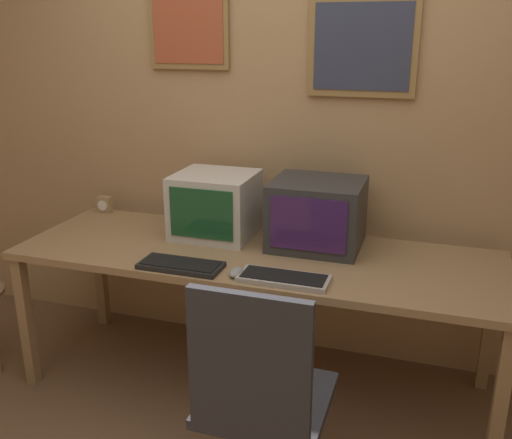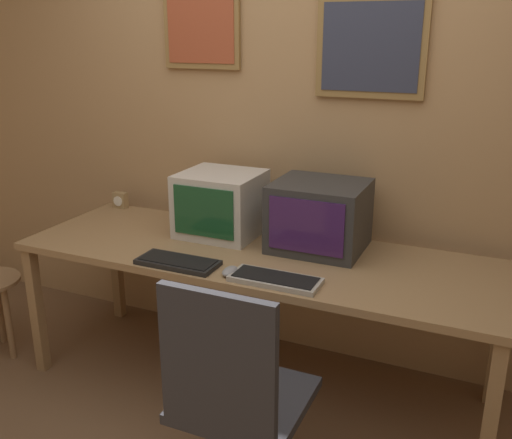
% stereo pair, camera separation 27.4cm
% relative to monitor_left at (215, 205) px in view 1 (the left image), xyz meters
% --- Properties ---
extents(wall_back, '(8.00, 0.08, 2.60)m').
position_rel_monitor_left_xyz_m(wall_back, '(0.28, 0.33, 0.39)').
color(wall_back, tan).
rests_on(wall_back, ground_plane).
extents(desk, '(2.37, 0.79, 0.75)m').
position_rel_monitor_left_xyz_m(desk, '(0.28, -0.17, -0.23)').
color(desk, '#99754C').
rests_on(desk, ground_plane).
extents(monitor_left, '(0.41, 0.38, 0.33)m').
position_rel_monitor_left_xyz_m(monitor_left, '(0.00, 0.00, 0.00)').
color(monitor_left, beige).
rests_on(monitor_left, desk).
extents(monitor_right, '(0.44, 0.41, 0.34)m').
position_rel_monitor_left_xyz_m(monitor_right, '(0.54, 0.01, 0.00)').
color(monitor_right, '#333333').
rests_on(monitor_right, desk).
extents(keyboard_main, '(0.38, 0.17, 0.03)m').
position_rel_monitor_left_xyz_m(keyboard_main, '(0.01, -0.46, -0.15)').
color(keyboard_main, black).
rests_on(keyboard_main, desk).
extents(keyboard_side, '(0.40, 0.16, 0.03)m').
position_rel_monitor_left_xyz_m(keyboard_side, '(0.50, -0.46, -0.15)').
color(keyboard_side, '#A8A399').
rests_on(keyboard_side, desk).
extents(mouse_near_keyboard, '(0.06, 0.10, 0.03)m').
position_rel_monitor_left_xyz_m(mouse_near_keyboard, '(0.29, -0.47, -0.15)').
color(mouse_near_keyboard, gray).
rests_on(mouse_near_keyboard, desk).
extents(desk_clock, '(0.08, 0.05, 0.10)m').
position_rel_monitor_left_xyz_m(desk_clock, '(-0.78, 0.17, -0.12)').
color(desk_clock, '#A38456').
rests_on(desk_clock, desk).
extents(office_chair, '(0.48, 0.48, 1.00)m').
position_rel_monitor_left_xyz_m(office_chair, '(0.56, -0.98, -0.49)').
color(office_chair, black).
rests_on(office_chair, ground_plane).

